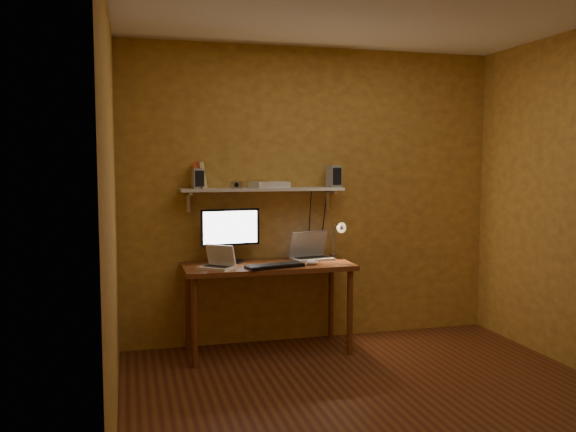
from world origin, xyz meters
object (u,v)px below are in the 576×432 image
object	(u,v)px
laptop	(310,252)
shelf_camera	(237,185)
speaker_right	(334,176)
mouse	(312,262)
speaker_left	(198,178)
desk_lamp	(338,235)
netbook	(219,262)
router	(269,185)
monitor	(230,232)
desk	(268,274)
keyboard	(275,266)
wall_shelf	(263,190)

from	to	relation	value
laptop	shelf_camera	xyz separation A→B (m)	(-0.65, -0.00, 0.59)
shelf_camera	speaker_right	bearing A→B (deg)	3.48
mouse	speaker_left	bearing A→B (deg)	166.72
laptop	desk_lamp	xyz separation A→B (m)	(0.25, -0.01, 0.14)
speaker_left	shelf_camera	size ratio (longest dim) A/B	1.57
netbook	mouse	bearing A→B (deg)	37.69
router	mouse	bearing A→B (deg)	-50.95
monitor	speaker_right	distance (m)	1.04
desk	netbook	xyz separation A→B (m)	(-0.43, -0.11, 0.14)
netbook	speaker_left	distance (m)	0.73
laptop	mouse	bearing A→B (deg)	-113.41
desk	speaker_right	xyz separation A→B (m)	(0.64, 0.19, 0.81)
speaker_right	desk_lamp	bearing A→B (deg)	-84.40
keyboard	mouse	bearing A→B (deg)	-5.78
netbook	shelf_camera	xyz separation A→B (m)	(0.19, 0.24, 0.60)
wall_shelf	router	world-z (taller)	router
keyboard	desk	bearing A→B (deg)	81.34
wall_shelf	router	bearing A→B (deg)	9.77
wall_shelf	monitor	bearing A→B (deg)	-171.36
keyboard	desk_lamp	distance (m)	0.74
speaker_right	router	world-z (taller)	speaker_right
shelf_camera	desk	bearing A→B (deg)	-29.84
desk	keyboard	xyz separation A→B (m)	(0.01, -0.18, 0.10)
netbook	router	xyz separation A→B (m)	(0.49, 0.31, 0.60)
keyboard	shelf_camera	xyz separation A→B (m)	(-0.25, 0.32, 0.64)
keyboard	shelf_camera	bearing A→B (deg)	114.74
desk_lamp	desk	bearing A→B (deg)	-169.19
speaker_left	shelf_camera	xyz separation A→B (m)	(0.31, -0.05, -0.05)
router	desk	bearing A→B (deg)	-106.85
speaker_right	shelf_camera	world-z (taller)	speaker_right
netbook	speaker_left	world-z (taller)	speaker_left
laptop	speaker_right	distance (m)	0.70
speaker_left	speaker_right	size ratio (longest dim) A/B	0.88
router	laptop	bearing A→B (deg)	-10.53
desk	mouse	world-z (taller)	mouse
laptop	mouse	xyz separation A→B (m)	(-0.07, -0.28, -0.05)
desk	mouse	bearing A→B (deg)	-22.43
desk	speaker_left	world-z (taller)	speaker_left
keyboard	mouse	world-z (taller)	mouse
netbook	speaker_left	bearing A→B (deg)	152.29
laptop	speaker_left	world-z (taller)	speaker_left
mouse	keyboard	bearing A→B (deg)	-165.40
monitor	netbook	xyz separation A→B (m)	(-0.14, -0.26, -0.20)
laptop	router	distance (m)	0.69
laptop	speaker_right	bearing A→B (deg)	2.67
monitor	mouse	distance (m)	0.73
mouse	netbook	bearing A→B (deg)	-175.49
netbook	monitor	bearing A→B (deg)	101.56
wall_shelf	netbook	size ratio (longest dim) A/B	4.57
wall_shelf	desk	bearing A→B (deg)	-90.00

